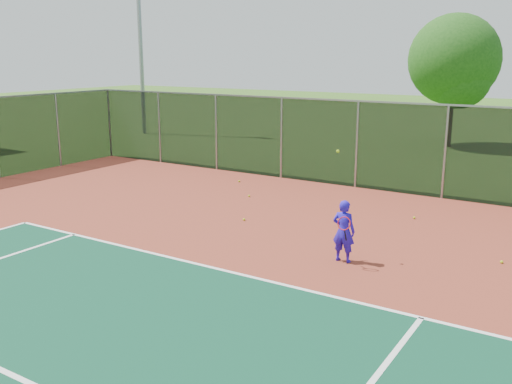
% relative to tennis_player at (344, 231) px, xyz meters
% --- Properties ---
extents(ground, '(120.00, 120.00, 0.00)m').
position_rel_tennis_player_xyz_m(ground, '(0.35, -4.91, -0.73)').
color(ground, '#325C1A').
rests_on(ground, ground).
extents(court_apron, '(30.00, 20.00, 0.02)m').
position_rel_tennis_player_xyz_m(court_apron, '(0.35, -2.91, -0.72)').
color(court_apron, maroon).
rests_on(court_apron, ground).
extents(fence_back, '(30.00, 0.06, 3.03)m').
position_rel_tennis_player_xyz_m(fence_back, '(0.35, 7.09, 0.83)').
color(fence_back, black).
rests_on(fence_back, court_apron).
extents(tennis_player, '(0.59, 0.59, 2.50)m').
position_rel_tennis_player_xyz_m(tennis_player, '(0.00, 0.00, 0.00)').
color(tennis_player, '#2515C7').
rests_on(tennis_player, court_apron).
extents(practice_ball_0, '(0.07, 0.07, 0.07)m').
position_rel_tennis_player_xyz_m(practice_ball_0, '(3.06, 1.75, -0.68)').
color(practice_ball_0, '#AAC917').
rests_on(practice_ball_0, court_apron).
extents(practice_ball_1, '(0.07, 0.07, 0.07)m').
position_rel_tennis_player_xyz_m(practice_ball_1, '(0.33, 4.23, -0.68)').
color(practice_ball_1, '#AAC917').
rests_on(practice_ball_1, court_apron).
extents(practice_ball_2, '(0.07, 0.07, 0.07)m').
position_rel_tennis_player_xyz_m(practice_ball_2, '(-5.02, 3.89, -0.68)').
color(practice_ball_2, '#AAC917').
rests_on(practice_ball_2, court_apron).
extents(practice_ball_4, '(0.07, 0.07, 0.07)m').
position_rel_tennis_player_xyz_m(practice_ball_4, '(-3.65, 1.51, -0.68)').
color(practice_ball_4, '#AAC917').
rests_on(practice_ball_4, court_apron).
extents(practice_ball_6, '(0.07, 0.07, 0.07)m').
position_rel_tennis_player_xyz_m(practice_ball_6, '(-6.55, 5.58, -0.68)').
color(practice_ball_6, '#AAC917').
rests_on(practice_ball_6, court_apron).
extents(floodlight_nw, '(0.90, 0.40, 12.19)m').
position_rel_tennis_player_xyz_m(floodlight_nw, '(-18.83, 13.77, 6.14)').
color(floodlight_nw, gray).
rests_on(floodlight_nw, ground).
extents(tree_back_left, '(4.46, 4.46, 6.56)m').
position_rel_tennis_player_xyz_m(tree_back_left, '(-2.18, 18.22, 3.38)').
color(tree_back_left, '#3B2515').
rests_on(tree_back_left, ground).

